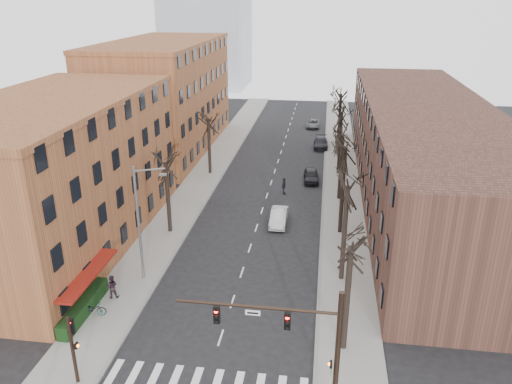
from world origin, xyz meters
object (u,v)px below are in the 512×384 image
at_px(silver_sedan, 279,217).
at_px(parked_car_near, 311,176).
at_px(bicycle, 92,309).
at_px(parked_car_mid, 321,143).

xyz_separation_m(silver_sedan, parked_car_near, (2.54, 11.93, 0.00)).
xyz_separation_m(parked_car_near, bicycle, (-13.36, -28.15, -0.07)).
distance_m(silver_sedan, parked_car_near, 12.20).
xyz_separation_m(silver_sedan, bicycle, (-10.82, -16.22, -0.07)).
bearing_deg(parked_car_near, silver_sedan, -106.30).
xyz_separation_m(parked_car_near, parked_car_mid, (0.80, 13.84, -0.01)).
xyz_separation_m(parked_car_mid, bicycle, (-14.17, -41.99, -0.06)).
relative_size(silver_sedan, bicycle, 2.32).
height_order(parked_car_near, bicycle, parked_car_near).
height_order(silver_sedan, parked_car_near, parked_car_near).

